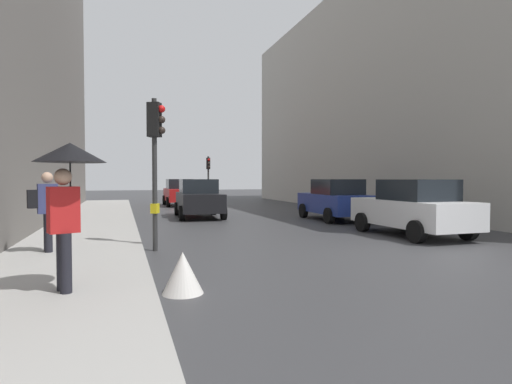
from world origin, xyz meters
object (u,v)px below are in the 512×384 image
at_px(car_red_sedan, 180,192).
at_px(pedestrian_with_grey_backpack, 45,207).
at_px(car_blue_van, 335,200).
at_px(warning_sign_triangle, 183,273).
at_px(traffic_light_near_right, 155,146).
at_px(pedestrian_with_umbrella, 68,175).
at_px(traffic_light_far_median, 208,171).
at_px(car_white_compact, 413,208).
at_px(car_dark_suv, 199,198).

distance_m(car_red_sedan, pedestrian_with_grey_backpack, 18.66).
distance_m(car_blue_van, warning_sign_triangle, 12.49).
height_order(traffic_light_near_right, pedestrian_with_grey_backpack, traffic_light_near_right).
relative_size(car_blue_van, pedestrian_with_umbrella, 1.99).
distance_m(traffic_light_near_right, pedestrian_with_umbrella, 4.38).
bearing_deg(car_blue_van, warning_sign_triangle, -129.05).
bearing_deg(car_red_sedan, pedestrian_with_umbrella, -101.50).
distance_m(traffic_light_near_right, car_blue_van, 9.87).
xyz_separation_m(traffic_light_far_median, warning_sign_triangle, (-5.12, -23.78, -2.03)).
distance_m(car_white_compact, pedestrian_with_grey_backpack, 10.28).
xyz_separation_m(traffic_light_near_right, pedestrian_with_grey_backpack, (-2.41, -0.34, -1.42)).
relative_size(car_red_sedan, car_white_compact, 1.00).
bearing_deg(car_red_sedan, warning_sign_triangle, -97.30).
relative_size(car_dark_suv, car_blue_van, 1.00).
distance_m(traffic_light_far_median, pedestrian_with_umbrella, 24.66).
relative_size(traffic_light_near_right, car_dark_suv, 0.87).
bearing_deg(traffic_light_near_right, traffic_light_far_median, 75.15).
bearing_deg(pedestrian_with_umbrella, car_blue_van, 45.43).
relative_size(traffic_light_far_median, car_dark_suv, 0.80).
bearing_deg(warning_sign_triangle, car_white_compact, 30.00).
distance_m(car_dark_suv, car_blue_van, 6.19).
xyz_separation_m(traffic_light_far_median, car_blue_van, (2.74, -14.09, -1.48)).
xyz_separation_m(car_white_compact, pedestrian_with_umbrella, (-9.37, -4.41, 0.96)).
bearing_deg(warning_sign_triangle, traffic_light_far_median, 77.84).
xyz_separation_m(traffic_light_near_right, car_red_sedan, (2.87, 17.56, -1.71)).
bearing_deg(car_white_compact, car_dark_suv, 122.38).
bearing_deg(car_dark_suv, warning_sign_triangle, -101.02).
bearing_deg(pedestrian_with_umbrella, warning_sign_triangle, -2.19).
height_order(traffic_light_near_right, car_blue_van, traffic_light_near_right).
bearing_deg(traffic_light_near_right, car_dark_suv, 73.41).
bearing_deg(traffic_light_near_right, car_red_sedan, 80.72).
bearing_deg(warning_sign_triangle, car_dark_suv, 78.98).
relative_size(traffic_light_far_median, car_white_compact, 0.81).
bearing_deg(traffic_light_near_right, warning_sign_triangle, -88.67).
height_order(traffic_light_near_right, pedestrian_with_umbrella, traffic_light_near_right).
distance_m(car_blue_van, pedestrian_with_grey_backpack, 11.95).
bearing_deg(traffic_light_far_median, car_white_compact, -82.27).
relative_size(car_white_compact, car_blue_van, 0.99).
bearing_deg(pedestrian_with_grey_backpack, car_red_sedan, 73.56).
bearing_deg(warning_sign_triangle, pedestrian_with_grey_backpack, 123.69).
bearing_deg(car_white_compact, car_red_sedan, 106.13).
bearing_deg(pedestrian_with_umbrella, traffic_light_far_median, 74.13).
relative_size(traffic_light_near_right, car_red_sedan, 0.89).
height_order(car_red_sedan, car_blue_van, same).
distance_m(pedestrian_with_umbrella, pedestrian_with_grey_backpack, 3.86).
xyz_separation_m(car_blue_van, warning_sign_triangle, (-7.86, -9.69, -0.55)).
bearing_deg(warning_sign_triangle, pedestrian_with_umbrella, 177.81).
height_order(traffic_light_near_right, car_red_sedan, traffic_light_near_right).
distance_m(traffic_light_far_median, car_white_compact, 19.54).
distance_m(traffic_light_far_median, warning_sign_triangle, 24.41).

